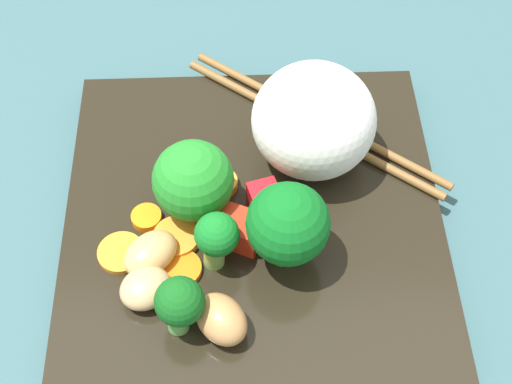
# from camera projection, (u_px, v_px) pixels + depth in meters

# --- Properties ---
(ground_plane) EXTENTS (1.10, 1.10, 0.02)m
(ground_plane) POSITION_uv_depth(u_px,v_px,m) (253.00, 230.00, 0.53)
(ground_plane) COLOR #34575C
(square_plate) EXTENTS (0.27, 0.27, 0.02)m
(square_plate) POSITION_uv_depth(u_px,v_px,m) (253.00, 216.00, 0.52)
(square_plate) COLOR black
(square_plate) RESTS_ON ground_plane
(rice_mound) EXTENTS (0.11, 0.11, 0.08)m
(rice_mound) POSITION_uv_depth(u_px,v_px,m) (313.00, 120.00, 0.50)
(rice_mound) COLOR white
(rice_mound) RESTS_ON square_plate
(broccoli_floret_0) EXTENTS (0.03, 0.03, 0.05)m
(broccoli_floret_0) POSITION_uv_depth(u_px,v_px,m) (179.00, 303.00, 0.44)
(broccoli_floret_0) COLOR #5B9D4B
(broccoli_floret_0) RESTS_ON square_plate
(broccoli_floret_1) EXTENTS (0.03, 0.03, 0.05)m
(broccoli_floret_1) POSITION_uv_depth(u_px,v_px,m) (216.00, 237.00, 0.46)
(broccoli_floret_1) COLOR #81AF54
(broccoli_floret_1) RESTS_ON square_plate
(broccoli_floret_2) EXTENTS (0.05, 0.05, 0.07)m
(broccoli_floret_2) POSITION_uv_depth(u_px,v_px,m) (287.00, 225.00, 0.45)
(broccoli_floret_2) COLOR #609E40
(broccoli_floret_2) RESTS_ON square_plate
(broccoli_floret_3) EXTENTS (0.06, 0.06, 0.06)m
(broccoli_floret_3) POSITION_uv_depth(u_px,v_px,m) (193.00, 175.00, 0.48)
(broccoli_floret_3) COLOR #61B145
(broccoli_floret_3) RESTS_ON square_plate
(carrot_slice_0) EXTENTS (0.04, 0.04, 0.00)m
(carrot_slice_0) POSITION_uv_depth(u_px,v_px,m) (180.00, 269.00, 0.48)
(carrot_slice_0) COLOR orange
(carrot_slice_0) RESTS_ON square_plate
(carrot_slice_1) EXTENTS (0.04, 0.04, 0.00)m
(carrot_slice_1) POSITION_uv_depth(u_px,v_px,m) (120.00, 253.00, 0.49)
(carrot_slice_1) COLOR orange
(carrot_slice_1) RESTS_ON square_plate
(carrot_slice_2) EXTENTS (0.04, 0.04, 0.01)m
(carrot_slice_2) POSITION_uv_depth(u_px,v_px,m) (176.00, 238.00, 0.49)
(carrot_slice_2) COLOR orange
(carrot_slice_2) RESTS_ON square_plate
(carrot_slice_3) EXTENTS (0.03, 0.03, 0.01)m
(carrot_slice_3) POSITION_uv_depth(u_px,v_px,m) (212.00, 229.00, 0.50)
(carrot_slice_3) COLOR orange
(carrot_slice_3) RESTS_ON square_plate
(carrot_slice_4) EXTENTS (0.03, 0.03, 0.01)m
(carrot_slice_4) POSITION_uv_depth(u_px,v_px,m) (146.00, 218.00, 0.50)
(carrot_slice_4) COLOR orange
(carrot_slice_4) RESTS_ON square_plate
(carrot_slice_5) EXTENTS (0.03, 0.03, 0.01)m
(carrot_slice_5) POSITION_uv_depth(u_px,v_px,m) (221.00, 183.00, 0.52)
(carrot_slice_5) COLOR orange
(carrot_slice_5) RESTS_ON square_plate
(pepper_chunk_0) EXTENTS (0.04, 0.03, 0.02)m
(pepper_chunk_0) POSITION_uv_depth(u_px,v_px,m) (240.00, 230.00, 0.49)
(pepper_chunk_0) COLOR red
(pepper_chunk_0) RESTS_ON square_plate
(pepper_chunk_1) EXTENTS (0.03, 0.03, 0.02)m
(pepper_chunk_1) POSITION_uv_depth(u_px,v_px,m) (264.00, 203.00, 0.50)
(pepper_chunk_1) COLOR red
(pepper_chunk_1) RESTS_ON square_plate
(chicken_piece_0) EXTENTS (0.05, 0.05, 0.02)m
(chicken_piece_0) POSITION_uv_depth(u_px,v_px,m) (150.00, 254.00, 0.48)
(chicken_piece_0) COLOR tan
(chicken_piece_0) RESTS_ON square_plate
(chicken_piece_1) EXTENTS (0.05, 0.05, 0.03)m
(chicken_piece_1) POSITION_uv_depth(u_px,v_px,m) (221.00, 319.00, 0.45)
(chicken_piece_1) COLOR #BD834D
(chicken_piece_1) RESTS_ON square_plate
(chicken_piece_2) EXTENTS (0.04, 0.04, 0.02)m
(chicken_piece_2) POSITION_uv_depth(u_px,v_px,m) (145.00, 288.00, 0.46)
(chicken_piece_2) COLOR tan
(chicken_piece_2) RESTS_ON square_plate
(chopstick_pair) EXTENTS (0.20, 0.15, 0.01)m
(chopstick_pair) POSITION_uv_depth(u_px,v_px,m) (313.00, 122.00, 0.55)
(chopstick_pair) COLOR brown
(chopstick_pair) RESTS_ON square_plate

